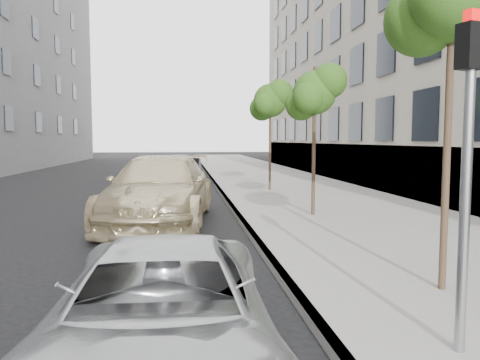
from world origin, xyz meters
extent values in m
cube|color=gray|center=(4.30, 24.00, 0.07)|extent=(6.40, 72.00, 0.14)
cube|color=#9E9B93|center=(1.18, 24.00, 0.07)|extent=(0.15, 72.00, 0.14)
cylinder|color=#38281C|center=(3.20, 1.50, 2.49)|extent=(0.10, 0.10, 4.70)
sphere|color=#1F4F14|center=(2.90, 1.75, 3.84)|extent=(1.00, 1.00, 1.00)
cylinder|color=#38281C|center=(3.20, 8.00, 2.16)|extent=(0.10, 0.10, 4.03)
sphere|color=#1F4F14|center=(3.20, 8.00, 3.47)|extent=(1.18, 1.18, 1.18)
sphere|color=#1F4F14|center=(3.55, 7.80, 3.77)|extent=(0.94, 0.94, 0.94)
sphere|color=#1F4F14|center=(2.90, 8.25, 3.17)|extent=(0.88, 0.88, 0.88)
cylinder|color=#38281C|center=(3.20, 14.50, 2.32)|extent=(0.10, 0.10, 4.35)
sphere|color=#1F4F14|center=(3.20, 14.50, 3.79)|extent=(1.36, 1.36, 1.36)
sphere|color=#1F4F14|center=(3.55, 14.30, 4.09)|extent=(1.09, 1.09, 1.09)
sphere|color=#1F4F14|center=(2.90, 14.75, 3.49)|extent=(1.02, 1.02, 1.02)
cylinder|color=#939699|center=(2.32, -0.32, 1.50)|extent=(0.10, 0.10, 2.72)
cube|color=black|center=(2.32, -0.32, 3.07)|extent=(0.28, 0.23, 0.42)
cube|color=red|center=(2.32, -0.32, 3.34)|extent=(0.16, 0.13, 0.12)
imported|color=#B8BABD|center=(-0.57, -0.25, 0.61)|extent=(2.15, 4.45, 1.22)
imported|color=beige|center=(-0.96, 7.96, 0.89)|extent=(3.19, 6.37, 1.78)
imported|color=black|center=(-1.09, 15.09, 0.63)|extent=(1.56, 3.75, 1.27)
imported|color=black|center=(-0.16, 20.72, 0.65)|extent=(1.68, 4.04, 1.30)
imported|color=#9D9FA5|center=(-0.44, 25.44, 0.62)|extent=(2.17, 4.45, 1.25)
camera|label=1|loc=(-0.35, -4.45, 2.21)|focal=35.00mm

